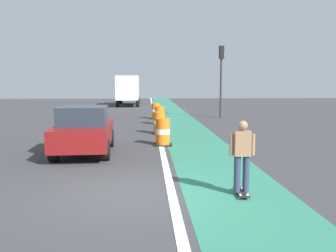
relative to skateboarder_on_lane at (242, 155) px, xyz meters
name	(u,v)px	position (x,y,z in m)	size (l,w,h in m)	color
ground_plane	(132,193)	(-2.46, 0.27, -0.91)	(100.00, 100.00, 0.00)	#38383A
bike_lane_strip	(184,128)	(-0.06, 12.27, -0.91)	(2.50, 80.00, 0.01)	#2D755B
lane_divider_stripe	(157,128)	(-1.56, 12.27, -0.91)	(0.20, 80.00, 0.01)	silver
skateboarder_on_lane	(242,155)	(0.00, 0.00, 0.00)	(0.57, 0.81, 1.69)	black
parked_sedan_nearest	(84,130)	(-4.35, 5.07, -0.08)	(2.06, 4.18, 1.70)	maroon
traffic_barrel_front	(163,132)	(-1.49, 6.63, -0.38)	(0.73, 0.73, 1.09)	orange
traffic_barrel_mid	(159,123)	(-1.52, 9.97, -0.38)	(0.73, 0.73, 1.09)	orange
traffic_barrel_back	(159,116)	(-1.38, 14.04, -0.38)	(0.73, 0.73, 1.09)	orange
traffic_barrel_far	(156,111)	(-1.53, 17.48, -0.38)	(0.73, 0.73, 1.09)	orange
delivery_truck_down_block	(128,89)	(-4.20, 32.42, 0.94)	(2.41, 7.62, 3.23)	silver
traffic_light_corner	(221,69)	(3.15, 17.91, 2.59)	(0.41, 0.32, 5.10)	#2D2D2D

